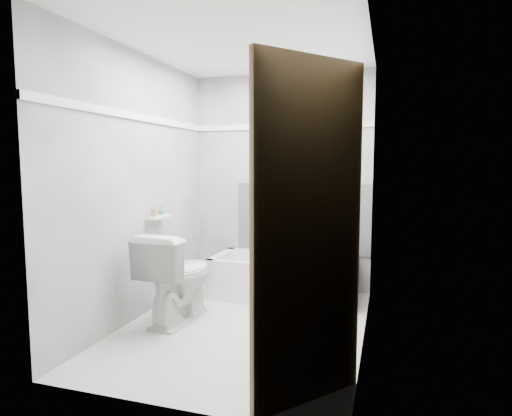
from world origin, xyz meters
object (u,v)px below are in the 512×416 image
at_px(bathtub, 284,277).
at_px(soap_bottle_b, 162,210).
at_px(door, 349,246).
at_px(office_chair, 310,234).
at_px(soap_bottle_a, 154,211).
at_px(toilet, 178,277).

height_order(bathtub, soap_bottle_b, soap_bottle_b).
relative_size(bathtub, door, 0.75).
distance_m(office_chair, soap_bottle_b, 1.52).
bearing_deg(soap_bottle_a, door, -36.55).
relative_size(office_chair, soap_bottle_a, 11.29).
relative_size(office_chair, toilet, 1.38).
height_order(toilet, soap_bottle_b, soap_bottle_b).
bearing_deg(door, soap_bottle_b, 140.84).
height_order(bathtub, door, door).
relative_size(bathtub, soap_bottle_a, 15.06).
xyz_separation_m(bathtub, office_chair, (0.27, 0.03, 0.47)).
height_order(door, soap_bottle_a, door).
xyz_separation_m(office_chair, door, (0.58, -2.24, 0.32)).
bearing_deg(soap_bottle_b, toilet, -43.25).
bearing_deg(office_chair, door, -84.19).
relative_size(bathtub, office_chair, 1.33).
distance_m(soap_bottle_a, soap_bottle_b, 0.14).
xyz_separation_m(door, soap_bottle_a, (-1.92, 1.42, -0.03)).
bearing_deg(toilet, door, 145.91).
height_order(bathtub, office_chair, office_chair).
relative_size(office_chair, door, 0.56).
distance_m(office_chair, door, 2.33).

